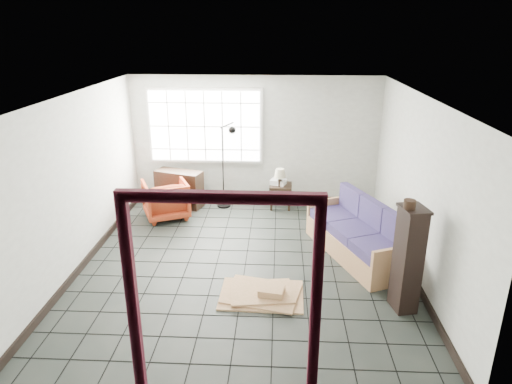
# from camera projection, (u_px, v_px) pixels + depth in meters

# --- Properties ---
(ground) EXTENTS (5.50, 5.50, 0.00)m
(ground) POSITION_uv_depth(u_px,v_px,m) (245.00, 264.00, 7.11)
(ground) COLOR black
(ground) RESTS_ON ground
(room_shell) EXTENTS (5.02, 5.52, 2.61)m
(room_shell) POSITION_uv_depth(u_px,v_px,m) (245.00, 160.00, 6.56)
(room_shell) COLOR #A6A9A3
(room_shell) RESTS_ON ground
(window_panel) EXTENTS (2.32, 0.08, 1.52)m
(window_panel) POSITION_uv_depth(u_px,v_px,m) (205.00, 126.00, 9.14)
(window_panel) COLOR silver
(window_panel) RESTS_ON ground
(doorway_trim) EXTENTS (1.80, 0.08, 2.20)m
(doorway_trim) POSITION_uv_depth(u_px,v_px,m) (222.00, 277.00, 4.10)
(doorway_trim) COLOR #3E0E1A
(doorway_trim) RESTS_ON ground
(futon_sofa) EXTENTS (1.51, 2.21, 0.92)m
(futon_sofa) POSITION_uv_depth(u_px,v_px,m) (360.00, 236.00, 7.30)
(futon_sofa) COLOR #986744
(futon_sofa) RESTS_ON ground
(armchair) EXTENTS (1.02, 1.00, 0.81)m
(armchair) POSITION_uv_depth(u_px,v_px,m) (166.00, 197.00, 8.72)
(armchair) COLOR maroon
(armchair) RESTS_ON ground
(side_table) EXTENTS (0.45, 0.45, 0.49)m
(side_table) POSITION_uv_depth(u_px,v_px,m) (281.00, 189.00, 9.19)
(side_table) COLOR black
(side_table) RESTS_ON ground
(table_lamp) EXTENTS (0.29, 0.29, 0.36)m
(table_lamp) POSITION_uv_depth(u_px,v_px,m) (280.00, 174.00, 9.01)
(table_lamp) COLOR black
(table_lamp) RESTS_ON side_table
(projector) EXTENTS (0.34, 0.30, 0.10)m
(projector) POSITION_uv_depth(u_px,v_px,m) (278.00, 182.00, 9.17)
(projector) COLOR silver
(projector) RESTS_ON side_table
(floor_lamp) EXTENTS (0.47, 0.43, 1.78)m
(floor_lamp) POSITION_uv_depth(u_px,v_px,m) (228.00, 163.00, 8.98)
(floor_lamp) COLOR black
(floor_lamp) RESTS_ON ground
(console_shelf) EXTENTS (1.02, 0.65, 0.74)m
(console_shelf) POSITION_uv_depth(u_px,v_px,m) (179.00, 188.00, 9.30)
(console_shelf) COLOR black
(console_shelf) RESTS_ON ground
(tall_shelf) EXTENTS (0.37, 0.44, 1.43)m
(tall_shelf) POSITION_uv_depth(u_px,v_px,m) (408.00, 259.00, 5.78)
(tall_shelf) COLOR black
(tall_shelf) RESTS_ON ground
(pot) EXTENTS (0.19, 0.19, 0.11)m
(pot) POSITION_uv_depth(u_px,v_px,m) (410.00, 204.00, 5.49)
(pot) COLOR black
(pot) RESTS_ON tall_shelf
(open_box) EXTENTS (0.78, 0.41, 0.43)m
(open_box) POSITION_uv_depth(u_px,v_px,m) (370.00, 250.00, 7.23)
(open_box) COLOR olive
(open_box) RESTS_ON ground
(cardboard_pile) EXTENTS (1.16, 0.94, 0.17)m
(cardboard_pile) POSITION_uv_depth(u_px,v_px,m) (263.00, 293.00, 6.27)
(cardboard_pile) COLOR olive
(cardboard_pile) RESTS_ON ground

